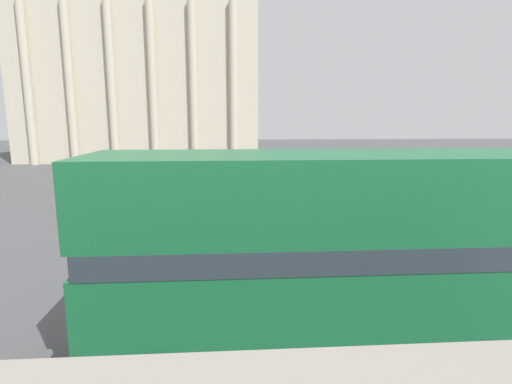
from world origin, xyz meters
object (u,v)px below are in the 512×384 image
plaza_building_left (145,74)px  pedestrian_red (109,213)px  pedestrian_white (283,164)px  double_decker_bus (357,249)px  traffic_light_mid (262,178)px  traffic_light_near (234,195)px

plaza_building_left → pedestrian_red: plaza_building_left is taller
pedestrian_white → pedestrian_red: size_ratio=1.13×
pedestrian_red → double_decker_bus: bearing=141.0°
plaza_building_left → traffic_light_mid: 36.75m
pedestrian_white → plaza_building_left: bearing=151.4°
double_decker_bus → traffic_light_mid: bearing=91.3°
pedestrian_red → traffic_light_near: bearing=154.0°
double_decker_bus → traffic_light_near: (-2.39, 5.62, 0.09)m
double_decker_bus → traffic_light_mid: (-0.93, 11.91, -0.27)m
traffic_light_near → pedestrian_white: traffic_light_near is taller
double_decker_bus → pedestrian_red: bearing=125.0°
double_decker_bus → pedestrian_white: (2.30, 27.62, -1.33)m
plaza_building_left → traffic_light_mid: bearing=-70.2°
double_decker_bus → traffic_light_mid: size_ratio=3.29×
pedestrian_white → pedestrian_red: 20.32m
traffic_light_near → traffic_light_mid: traffic_light_near is taller
traffic_light_mid → pedestrian_white: 16.07m
pedestrian_white → traffic_light_near: bearing=-81.2°
double_decker_bus → traffic_light_near: 6.11m
traffic_light_near → pedestrian_white: 22.54m
pedestrian_white → pedestrian_red: (-10.17, -17.59, -0.14)m
traffic_light_mid → pedestrian_white: traffic_light_mid is taller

